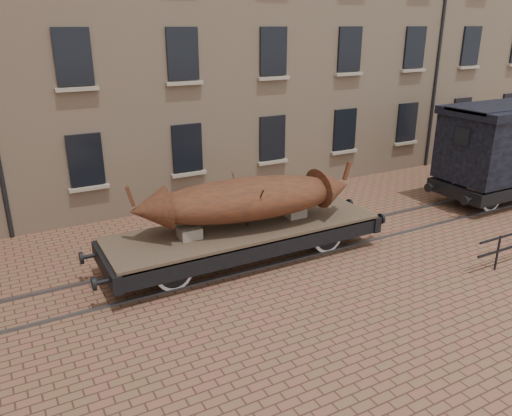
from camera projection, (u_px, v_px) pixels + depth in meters
name	position (u px, v px, depth m)	size (l,w,h in m)	color
ground	(324.00, 241.00, 15.49)	(90.00, 90.00, 0.00)	brown
warehouse_cream	(256.00, 9.00, 22.65)	(40.00, 10.19, 14.00)	#CFAB87
rail_track	(324.00, 240.00, 15.48)	(30.00, 1.52, 0.06)	#59595E
flatcar_wagon	(245.00, 233.00, 13.97)	(8.69, 2.36, 1.31)	brown
iron_boat	(247.00, 199.00, 13.66)	(6.43, 2.43, 1.55)	brown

